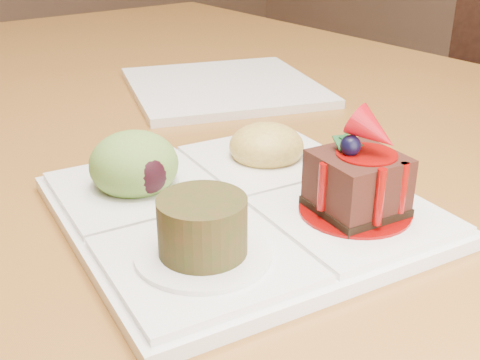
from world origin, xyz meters
TOP-DOWN VIEW (x-y plane):
  - dining_table at (0.00, 0.00)m, footprint 1.00×1.80m
  - sampler_plate at (-0.16, -0.19)m, footprint 0.33×0.33m
  - second_plate at (0.05, 0.13)m, footprint 0.34×0.34m

SIDE VIEW (x-z plane):
  - dining_table at x=0.00m, z-range 0.31..1.06m
  - second_plate at x=0.05m, z-range 0.75..0.76m
  - sampler_plate at x=-0.16m, z-range 0.72..0.83m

